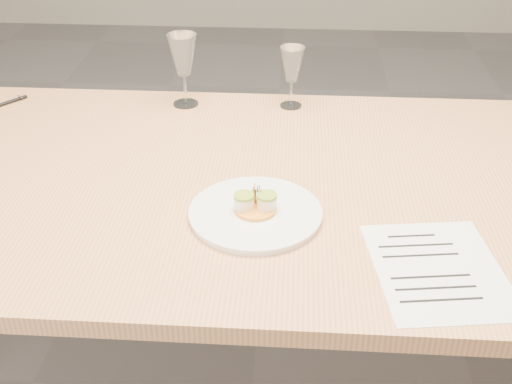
# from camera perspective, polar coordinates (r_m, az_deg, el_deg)

# --- Properties ---
(dining_table) EXTENTS (2.40, 1.00, 0.75)m
(dining_table) POSITION_cam_1_polar(r_m,az_deg,el_deg) (1.55, -0.48, -0.91)
(dining_table) COLOR tan
(dining_table) RESTS_ON ground
(dinner_plate) EXTENTS (0.29, 0.29, 0.07)m
(dinner_plate) POSITION_cam_1_polar(r_m,az_deg,el_deg) (1.37, -0.04, -1.80)
(dinner_plate) COLOR white
(dinner_plate) RESTS_ON dining_table
(recipe_sheet) EXTENTS (0.28, 0.34, 0.00)m
(recipe_sheet) POSITION_cam_1_polar(r_m,az_deg,el_deg) (1.28, 15.86, -6.62)
(recipe_sheet) COLOR white
(recipe_sheet) RESTS_ON dining_table
(ballpoint_pen) EXTENTS (0.10, 0.12, 0.01)m
(ballpoint_pen) POSITION_cam_1_polar(r_m,az_deg,el_deg) (2.02, -21.53, 7.30)
(ballpoint_pen) COLOR black
(ballpoint_pen) RESTS_ON dining_table
(wine_glass_1) EXTENTS (0.08, 0.08, 0.21)m
(wine_glass_1) POSITION_cam_1_polar(r_m,az_deg,el_deg) (1.85, -6.52, 11.89)
(wine_glass_1) COLOR white
(wine_glass_1) RESTS_ON dining_table
(wine_glass_2) EXTENTS (0.07, 0.07, 0.18)m
(wine_glass_2) POSITION_cam_1_polar(r_m,az_deg,el_deg) (1.83, 3.22, 11.15)
(wine_glass_2) COLOR white
(wine_glass_2) RESTS_ON dining_table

